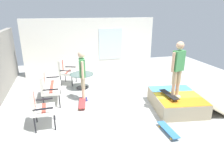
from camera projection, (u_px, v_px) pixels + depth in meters
name	position (u px, v px, depth m)	size (l,w,h in m)	color
ground_plane	(127.00, 106.00, 6.55)	(12.00, 12.00, 0.10)	#B2B2AD
house_facade	(91.00, 46.00, 9.43)	(0.23, 6.00, 2.51)	white
skate_ramp	(177.00, 101.00, 6.21)	(1.88, 2.17, 0.45)	tan
patio_bench	(48.00, 84.00, 6.55)	(1.27, 0.59, 1.02)	black
patio_chair_near_house	(65.00, 69.00, 8.15)	(0.78, 0.74, 1.02)	black
patio_chair_by_wall	(39.00, 105.00, 5.09)	(0.64, 0.57, 1.02)	black
patio_table	(82.00, 78.00, 7.76)	(0.90, 0.90, 0.57)	black
person_watching	(82.00, 72.00, 6.52)	(0.48, 0.26, 1.67)	navy
person_skater	(178.00, 66.00, 5.64)	(0.30, 0.47, 1.62)	silver
skateboard_by_bench	(82.00, 103.00, 6.43)	(0.82, 0.31, 0.10)	#B23838
skateboard_spare	(168.00, 130.00, 5.01)	(0.80, 0.22, 0.10)	#3372B2
skateboard_on_ramp	(169.00, 95.00, 5.93)	(0.81, 0.24, 0.10)	black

